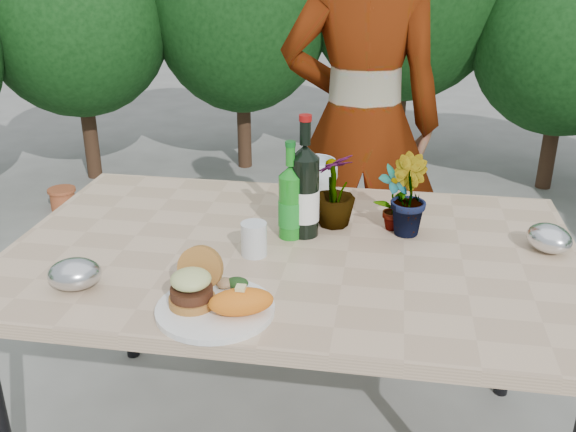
% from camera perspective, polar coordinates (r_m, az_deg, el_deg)
% --- Properties ---
extents(patio_table, '(1.60, 1.00, 0.75)m').
position_cam_1_polar(patio_table, '(1.85, 0.41, -4.36)').
color(patio_table, tan).
rests_on(patio_table, ground).
extents(shrub_hedge, '(6.77, 5.11, 2.22)m').
position_cam_1_polar(shrub_hedge, '(3.34, 10.91, 15.53)').
color(shrub_hedge, '#382316').
rests_on(shrub_hedge, ground).
extents(dinner_plate, '(0.28, 0.28, 0.01)m').
position_cam_1_polar(dinner_plate, '(1.53, -6.48, -8.22)').
color(dinner_plate, white).
rests_on(dinner_plate, patio_table).
extents(burger_stack, '(0.11, 0.16, 0.11)m').
position_cam_1_polar(burger_stack, '(1.53, -8.38, -5.95)').
color(burger_stack, '#B7722D').
rests_on(burger_stack, dinner_plate).
extents(sweet_potato, '(0.17, 0.12, 0.06)m').
position_cam_1_polar(sweet_potato, '(1.47, -4.18, -7.61)').
color(sweet_potato, orange).
rests_on(sweet_potato, dinner_plate).
extents(grilled_veg, '(0.08, 0.05, 0.03)m').
position_cam_1_polar(grilled_veg, '(1.59, -5.02, -5.94)').
color(grilled_veg, olive).
rests_on(grilled_veg, dinner_plate).
extents(wine_bottle, '(0.09, 0.09, 0.36)m').
position_cam_1_polar(wine_bottle, '(1.85, 1.48, 2.11)').
color(wine_bottle, black).
rests_on(wine_bottle, patio_table).
extents(sparkling_water, '(0.07, 0.07, 0.29)m').
position_cam_1_polar(sparkling_water, '(1.84, 0.20, 1.16)').
color(sparkling_water, '#177F1A').
rests_on(sparkling_water, patio_table).
extents(plastic_cup, '(0.07, 0.07, 0.09)m').
position_cam_1_polar(plastic_cup, '(1.76, -3.04, -2.06)').
color(plastic_cup, silver).
rests_on(plastic_cup, patio_table).
extents(seedling_left, '(0.12, 0.12, 0.20)m').
position_cam_1_polar(seedling_left, '(1.92, 9.32, 1.52)').
color(seedling_left, '#2B5F20').
rests_on(seedling_left, patio_table).
extents(seedling_mid, '(0.16, 0.17, 0.24)m').
position_cam_1_polar(seedling_mid, '(1.90, 10.49, 1.83)').
color(seedling_mid, '#295C1F').
rests_on(seedling_mid, patio_table).
extents(seedling_right, '(0.18, 0.18, 0.23)m').
position_cam_1_polar(seedling_right, '(1.93, 4.15, 2.34)').
color(seedling_right, '#1F591E').
rests_on(seedling_right, patio_table).
extents(blue_bowl, '(0.20, 0.20, 0.12)m').
position_cam_1_polar(blue_bowl, '(2.19, 2.45, 3.55)').
color(blue_bowl, silver).
rests_on(blue_bowl, patio_table).
extents(foil_packet_left, '(0.16, 0.14, 0.08)m').
position_cam_1_polar(foil_packet_left, '(1.68, -18.44, -4.91)').
color(foil_packet_left, '#B9BCC1').
rests_on(foil_packet_left, patio_table).
extents(foil_packet_right, '(0.17, 0.17, 0.08)m').
position_cam_1_polar(foil_packet_right, '(1.93, 22.19, -1.83)').
color(foil_packet_right, silver).
rests_on(foil_packet_right, patio_table).
extents(person, '(0.67, 0.47, 1.76)m').
position_cam_1_polar(person, '(2.57, 6.53, 8.00)').
color(person, '#9E6B4F').
rests_on(person, ground).
extents(terracotta_pot, '(0.17, 0.17, 0.14)m').
position_cam_1_polar(terracotta_pot, '(4.22, -19.39, 1.45)').
color(terracotta_pot, '#AB4F2C').
rests_on(terracotta_pot, ground).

